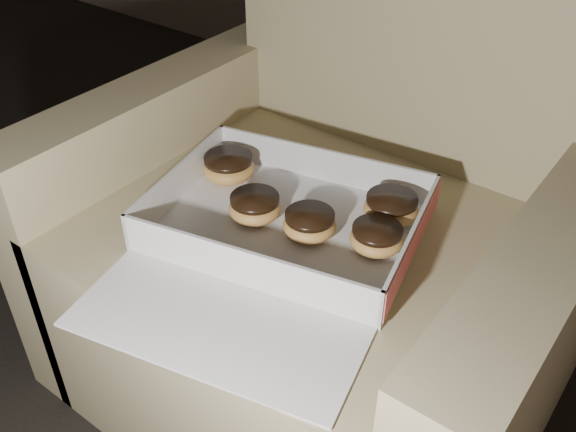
# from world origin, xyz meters

# --- Properties ---
(armchair) EXTENTS (0.90, 0.76, 0.94)m
(armchair) POSITION_xyz_m (0.84, 1.01, 0.30)
(armchair) COLOR tan
(armchair) RESTS_ON floor
(bakery_box) EXTENTS (0.52, 0.58, 0.07)m
(bakery_box) POSITION_xyz_m (0.84, 0.86, 0.44)
(bakery_box) COLOR silver
(bakery_box) RESTS_ON armchair
(donut_a) EXTENTS (0.09, 0.09, 0.04)m
(donut_a) POSITION_xyz_m (0.88, 0.90, 0.45)
(donut_a) COLOR #BF8742
(donut_a) RESTS_ON bakery_box
(donut_b) EXTENTS (0.10, 0.10, 0.05)m
(donut_b) POSITION_xyz_m (0.66, 0.95, 0.46)
(donut_b) COLOR #BF8742
(donut_b) RESTS_ON bakery_box
(donut_c) EXTENTS (0.09, 0.09, 0.04)m
(donut_c) POSITION_xyz_m (0.77, 0.89, 0.45)
(donut_c) COLOR #BF8742
(donut_c) RESTS_ON bakery_box
(donut_d) EXTENTS (0.09, 0.09, 0.04)m
(donut_d) POSITION_xyz_m (0.98, 0.94, 0.45)
(donut_d) COLOR #BF8742
(donut_d) RESTS_ON bakery_box
(donut_e) EXTENTS (0.09, 0.09, 0.05)m
(donut_e) POSITION_xyz_m (0.96, 1.02, 0.45)
(donut_e) COLOR #BF8742
(donut_e) RESTS_ON bakery_box
(crumb_a) EXTENTS (0.01, 0.01, 0.00)m
(crumb_a) POSITION_xyz_m (1.01, 0.82, 0.43)
(crumb_a) COLOR black
(crumb_a) RESTS_ON bakery_box
(crumb_b) EXTENTS (0.01, 0.01, 0.00)m
(crumb_b) POSITION_xyz_m (0.96, 0.82, 0.43)
(crumb_b) COLOR black
(crumb_b) RESTS_ON bakery_box
(crumb_c) EXTENTS (0.01, 0.01, 0.00)m
(crumb_c) POSITION_xyz_m (0.69, 0.72, 0.43)
(crumb_c) COLOR black
(crumb_c) RESTS_ON bakery_box
(crumb_d) EXTENTS (0.01, 0.01, 0.00)m
(crumb_d) POSITION_xyz_m (0.97, 0.80, 0.43)
(crumb_d) COLOR black
(crumb_d) RESTS_ON bakery_box
(crumb_e) EXTENTS (0.01, 0.01, 0.00)m
(crumb_e) POSITION_xyz_m (0.73, 0.79, 0.43)
(crumb_e) COLOR black
(crumb_e) RESTS_ON bakery_box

